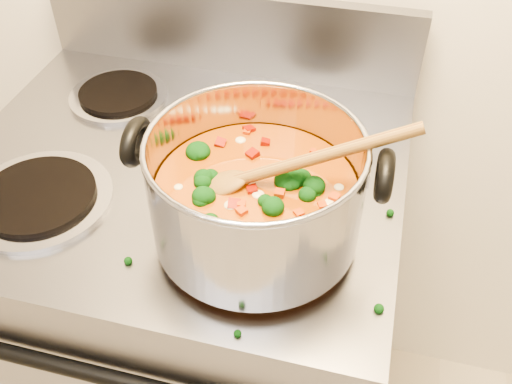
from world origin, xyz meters
TOP-DOWN VIEW (x-y plane):
  - electric_range at (-0.05, 1.16)m, footprint 0.74×0.67m
  - stockpot at (0.12, 1.02)m, footprint 0.34×0.29m
  - wooden_spoon at (0.13, 1.03)m, footprint 0.29×0.09m
  - cooktop_crumbs at (0.04, 1.02)m, footprint 0.39×0.28m

SIDE VIEW (x-z plane):
  - electric_range at x=-0.05m, z-range -0.07..1.01m
  - cooktop_crumbs at x=0.04m, z-range 0.92..0.93m
  - stockpot at x=0.12m, z-range 0.92..1.09m
  - wooden_spoon at x=0.13m, z-range 0.98..1.11m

